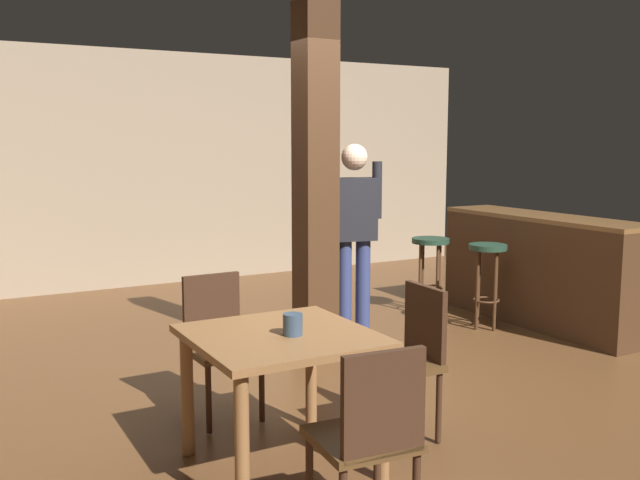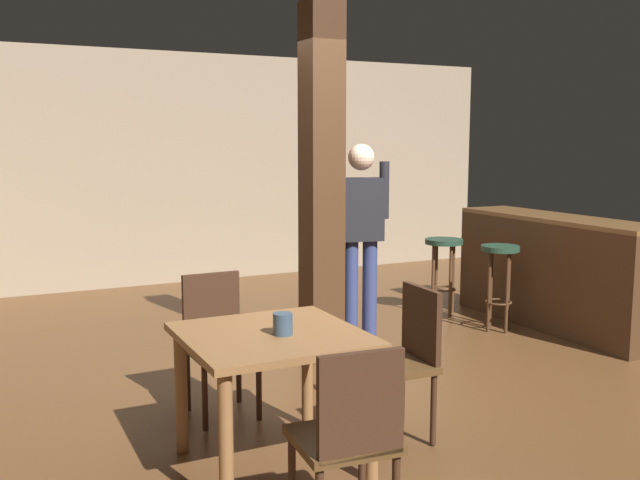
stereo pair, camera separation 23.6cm
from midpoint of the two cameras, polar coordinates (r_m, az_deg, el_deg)
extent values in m
plane|color=brown|center=(5.21, 7.70, -11.69)|extent=(10.80, 10.80, 0.00)
cube|color=gray|center=(9.00, -8.29, 5.69)|extent=(8.00, 0.10, 2.80)
cube|color=#422816|center=(5.59, 1.34, 4.42)|extent=(0.28, 0.28, 2.80)
cube|color=brown|center=(3.80, -2.12, -7.71)|extent=(0.92, 0.92, 0.04)
cylinder|color=brown|center=(4.40, 0.54, -10.52)|extent=(0.07, 0.07, 0.70)
cylinder|color=brown|center=(4.13, -9.42, -11.89)|extent=(0.07, 0.07, 0.70)
cylinder|color=brown|center=(3.76, 6.03, -13.86)|extent=(0.07, 0.07, 0.70)
cylinder|color=brown|center=(3.44, -5.52, -16.00)|extent=(0.07, 0.07, 0.70)
cube|color=#4C3319|center=(4.23, 7.41, -9.95)|extent=(0.43, 0.43, 0.04)
cube|color=#382114|center=(4.27, 9.68, -6.69)|extent=(0.05, 0.38, 0.45)
cylinder|color=#382114|center=(4.08, 6.51, -13.98)|extent=(0.04, 0.04, 0.43)
cylinder|color=#382114|center=(4.37, 4.12, -12.45)|extent=(0.04, 0.04, 0.43)
cylinder|color=#382114|center=(4.26, 10.68, -13.11)|extent=(0.04, 0.04, 0.43)
cylinder|color=#382114|center=(4.53, 8.11, -11.73)|extent=(0.04, 0.04, 0.43)
cube|color=#4C3319|center=(3.24, 3.97, -15.66)|extent=(0.46, 0.46, 0.04)
cube|color=#382114|center=(2.99, 5.61, -13.05)|extent=(0.38, 0.07, 0.45)
cylinder|color=#382114|center=(3.42, -0.18, -18.47)|extent=(0.04, 0.04, 0.43)
cylinder|color=#382114|center=(3.54, 5.37, -17.49)|extent=(0.04, 0.04, 0.43)
cube|color=#4C3319|center=(4.55, -6.37, -8.64)|extent=(0.43, 0.43, 0.04)
cube|color=#382114|center=(4.67, -7.26, -5.37)|extent=(0.38, 0.04, 0.45)
cylinder|color=#382114|center=(4.53, -3.40, -11.68)|extent=(0.04, 0.04, 0.43)
cylinder|color=#382114|center=(4.41, -7.66, -12.30)|extent=(0.04, 0.04, 0.43)
cylinder|color=#382114|center=(4.83, -5.12, -10.41)|extent=(0.04, 0.04, 0.43)
cylinder|color=#382114|center=(4.72, -9.12, -10.94)|extent=(0.04, 0.04, 0.43)
cylinder|color=#33475B|center=(3.73, -1.18, -6.75)|extent=(0.10, 0.10, 0.11)
cube|color=black|center=(5.72, 4.47, 2.46)|extent=(0.38, 0.27, 0.50)
sphere|color=beige|center=(5.69, 4.51, 6.62)|extent=(0.25, 0.25, 0.21)
cylinder|color=navy|center=(5.86, 5.14, -4.60)|extent=(0.14, 0.14, 0.95)
cylinder|color=navy|center=(5.81, 3.63, -4.69)|extent=(0.14, 0.14, 0.95)
cylinder|color=black|center=(5.77, 6.32, 3.98)|extent=(0.10, 0.10, 0.46)
cylinder|color=black|center=(5.65, 2.60, 3.94)|extent=(0.10, 0.10, 0.46)
cube|color=brown|center=(7.02, 19.53, 1.63)|extent=(0.56, 2.20, 0.04)
cube|color=#422816|center=(7.03, 18.76, -2.65)|extent=(0.36, 2.20, 1.01)
cylinder|color=#1E3828|center=(6.73, 15.20, -0.65)|extent=(0.35, 0.35, 0.05)
torus|color=#422816|center=(6.82, 15.04, -4.81)|extent=(0.25, 0.25, 0.02)
cylinder|color=#422816|center=(6.88, 14.45, -3.80)|extent=(0.03, 0.03, 0.75)
cylinder|color=#422816|center=(6.72, 15.71, -4.14)|extent=(0.03, 0.03, 0.75)
cylinder|color=#422816|center=(6.87, 15.79, -3.87)|extent=(0.03, 0.03, 0.75)
cylinder|color=#422816|center=(6.73, 14.34, -4.07)|extent=(0.03, 0.03, 0.75)
cylinder|color=#1E3828|center=(7.26, 10.81, -0.12)|extent=(0.38, 0.38, 0.05)
torus|color=#4C301C|center=(7.34, 10.71, -3.85)|extent=(0.27, 0.27, 0.02)
cylinder|color=#4C301C|center=(7.42, 10.17, -2.94)|extent=(0.03, 0.03, 0.72)
cylinder|color=#4C301C|center=(7.22, 11.32, -3.26)|extent=(0.03, 0.03, 0.72)
cylinder|color=#4C301C|center=(7.39, 11.50, -3.01)|extent=(0.03, 0.03, 0.72)
cylinder|color=#4C301C|center=(7.25, 9.95, -3.19)|extent=(0.03, 0.03, 0.72)
camera|label=1|loc=(0.12, -88.56, 0.20)|focal=40.00mm
camera|label=2|loc=(0.12, 91.44, -0.20)|focal=40.00mm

